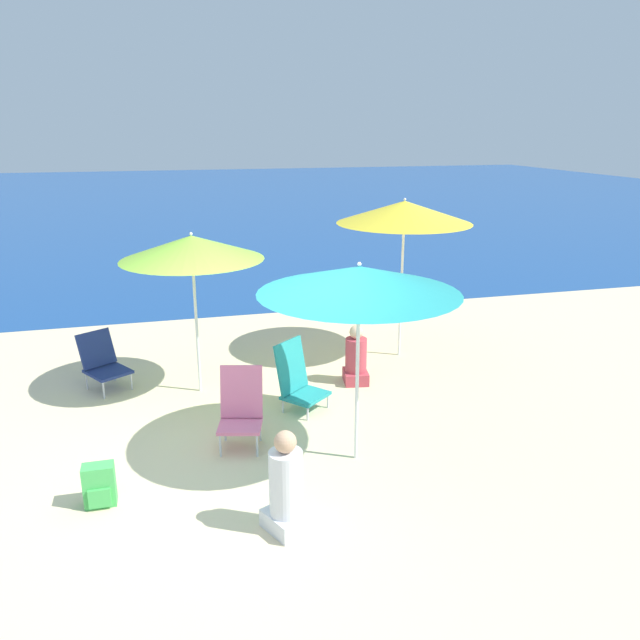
% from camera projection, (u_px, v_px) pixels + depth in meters
% --- Properties ---
extents(ground_plane, '(60.00, 60.00, 0.00)m').
position_uv_depth(ground_plane, '(247.00, 465.00, 6.32)').
color(ground_plane, beige).
extents(sea_water, '(60.00, 40.00, 0.01)m').
position_uv_depth(sea_water, '(171.00, 198.00, 29.63)').
color(sea_water, '#19478C').
rests_on(sea_water, ground).
extents(beach_umbrella_lime, '(1.75, 1.75, 2.07)m').
position_uv_depth(beach_umbrella_lime, '(192.00, 248.00, 7.53)').
color(beach_umbrella_lime, white).
rests_on(beach_umbrella_lime, ground).
extents(beach_umbrella_teal, '(1.96, 1.96, 2.06)m').
position_uv_depth(beach_umbrella_teal, '(359.00, 280.00, 5.89)').
color(beach_umbrella_teal, white).
rests_on(beach_umbrella_teal, ground).
extents(beach_umbrella_yellow, '(1.91, 1.91, 2.33)m').
position_uv_depth(beach_umbrella_yellow, '(404.00, 212.00, 8.72)').
color(beach_umbrella_yellow, white).
rests_on(beach_umbrella_yellow, ground).
extents(beach_chair_teal, '(0.70, 0.70, 0.83)m').
position_uv_depth(beach_chair_teal, '(297.00, 378.00, 7.49)').
color(beach_chair_teal, silver).
rests_on(beach_chair_teal, ground).
extents(beach_chair_navy, '(0.71, 0.76, 0.73)m').
position_uv_depth(beach_chair_navy, '(103.00, 361.00, 8.09)').
color(beach_chair_navy, silver).
rests_on(beach_chair_navy, ground).
extents(beach_chair_pink, '(0.55, 0.57, 0.85)m').
position_uv_depth(beach_chair_pink, '(241.00, 407.00, 6.62)').
color(beach_chair_pink, silver).
rests_on(beach_chair_pink, ground).
extents(person_seated_near, '(0.44, 0.47, 0.92)m').
position_uv_depth(person_seated_near, '(286.00, 489.00, 5.20)').
color(person_seated_near, silver).
rests_on(person_seated_near, ground).
extents(person_seated_far, '(0.37, 0.41, 0.80)m').
position_uv_depth(person_seated_far, '(356.00, 359.00, 8.26)').
color(person_seated_far, '#BF3F4C').
rests_on(person_seated_far, ground).
extents(backpack_green, '(0.28, 0.20, 0.39)m').
position_uv_depth(backpack_green, '(99.00, 486.00, 5.60)').
color(backpack_green, '#47B756').
rests_on(backpack_green, ground).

